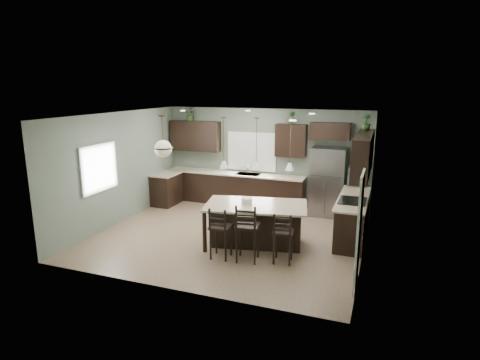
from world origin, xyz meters
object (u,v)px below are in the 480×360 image
bar_stool_left (221,232)px  bar_stool_center (247,232)px  bar_stool_right (283,237)px  plant_back_left (191,114)px  kitchen_island (256,225)px  serving_dish (247,201)px  refrigerator (328,182)px

bar_stool_left → bar_stool_center: bar_stool_center is taller
bar_stool_center → bar_stool_right: (0.68, 0.17, -0.08)m
bar_stool_left → plant_back_left: 5.02m
kitchen_island → bar_stool_center: size_ratio=1.80×
kitchen_island → serving_dish: size_ratio=9.04×
kitchen_island → bar_stool_left: bar_stool_left is taller
bar_stool_left → bar_stool_right: bar_stool_left is taller
bar_stool_center → plant_back_left: (-3.11, 3.74, 2.00)m
kitchen_island → bar_stool_left: 1.01m
kitchen_island → plant_back_left: size_ratio=5.48×
kitchen_island → serving_dish: serving_dish is taller
kitchen_island → serving_dish: 0.57m
kitchen_island → refrigerator: bearing=55.4°
bar_stool_right → plant_back_left: plant_back_left is taller
kitchen_island → bar_stool_center: bearing=-94.5°
plant_back_left → bar_stool_right: bearing=-43.3°
refrigerator → plant_back_left: bearing=177.2°
serving_dish → bar_stool_center: size_ratio=0.20×
refrigerator → kitchen_island: bearing=-113.0°
refrigerator → bar_stool_left: size_ratio=1.70×
refrigerator → serving_dish: 3.05m
plant_back_left → bar_stool_center: bearing=-50.2°
bar_stool_right → plant_back_left: size_ratio=2.65×
kitchen_island → serving_dish: (-0.20, -0.04, 0.53)m
serving_dish → bar_stool_left: bar_stool_left is taller
bar_stool_left → plant_back_left: plant_back_left is taller
refrigerator → serving_dish: bearing=-116.1°
refrigerator → bar_stool_center: 3.70m
refrigerator → bar_stool_left: (-1.59, -3.60, -0.38)m
refrigerator → bar_stool_left: 3.95m
plant_back_left → serving_dish: bearing=-46.3°
refrigerator → bar_stool_right: size_ratio=1.76×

